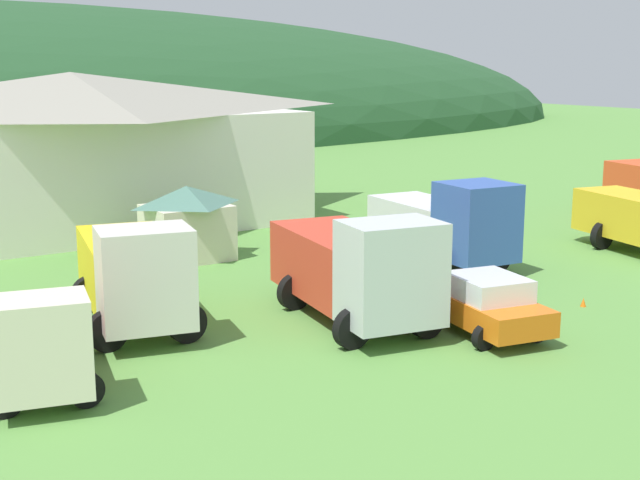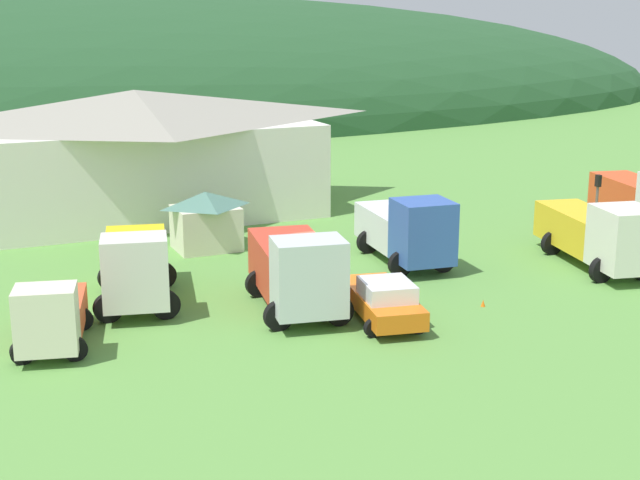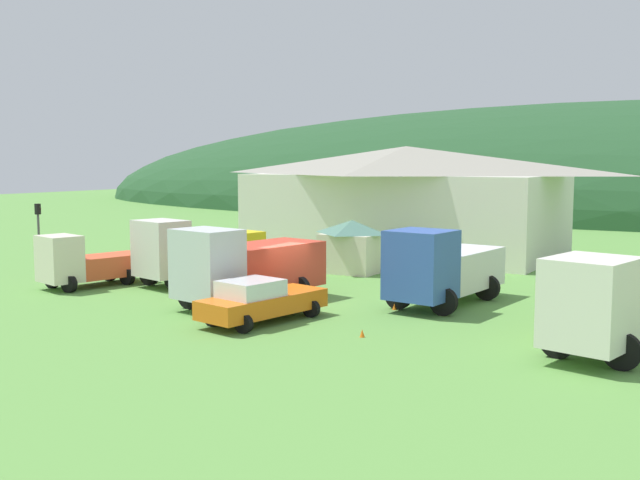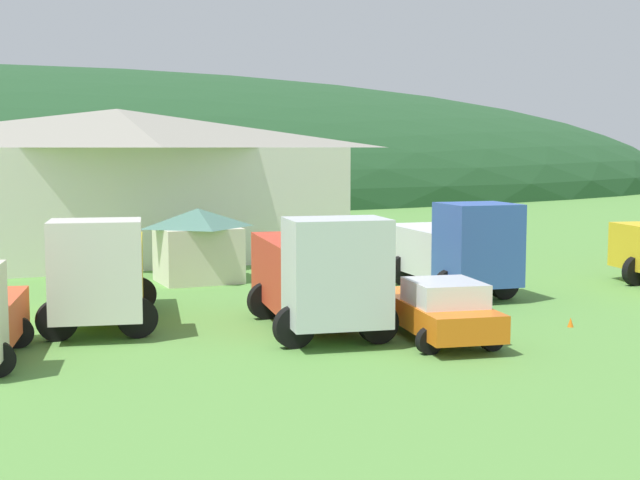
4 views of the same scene
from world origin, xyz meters
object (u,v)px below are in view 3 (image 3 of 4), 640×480
(tow_truck_silver, at_px, (245,265))
(box_truck_blue, at_px, (441,267))
(heavy_rig_striped, at_px, (617,301))
(traffic_cone_mid_row, at_px, (394,310))
(traffic_cone_near_pickup, at_px, (362,337))
(light_truck_cream, at_px, (84,262))
(traffic_light_west, at_px, (39,232))
(depot_building, at_px, (406,198))
(play_shed_cream, at_px, (352,245))
(flatbed_truck_yellow, at_px, (195,251))
(service_pickup_orange, at_px, (260,300))

(tow_truck_silver, bearing_deg, box_truck_blue, 129.90)
(heavy_rig_striped, relative_size, traffic_cone_mid_row, 15.47)
(traffic_cone_near_pickup, distance_m, traffic_cone_mid_row, 4.93)
(light_truck_cream, height_order, traffic_cone_near_pickup, light_truck_cream)
(tow_truck_silver, distance_m, heavy_rig_striped, 14.62)
(box_truck_blue, bearing_deg, traffic_light_west, -73.59)
(depot_building, relative_size, tow_truck_silver, 2.89)
(play_shed_cream, relative_size, traffic_light_west, 0.84)
(light_truck_cream, bearing_deg, tow_truck_silver, 106.18)
(depot_building, distance_m, play_shed_cream, 9.70)
(flatbed_truck_yellow, relative_size, traffic_cone_mid_row, 13.24)
(traffic_light_west, bearing_deg, flatbed_truck_yellow, 19.74)
(play_shed_cream, bearing_deg, traffic_light_west, -142.66)
(flatbed_truck_yellow, distance_m, tow_truck_silver, 6.37)
(play_shed_cream, relative_size, heavy_rig_striped, 0.40)
(tow_truck_silver, height_order, traffic_cone_mid_row, tow_truck_silver)
(service_pickup_orange, height_order, traffic_cone_mid_row, service_pickup_orange)
(tow_truck_silver, bearing_deg, flatbed_truck_yellow, -110.63)
(traffic_light_west, bearing_deg, depot_building, 58.40)
(light_truck_cream, height_order, box_truck_blue, box_truck_blue)
(play_shed_cream, distance_m, box_truck_blue, 9.82)
(service_pickup_orange, distance_m, traffic_cone_near_pickup, 4.45)
(traffic_cone_near_pickup, height_order, traffic_cone_mid_row, traffic_cone_near_pickup)
(light_truck_cream, bearing_deg, flatbed_truck_yellow, 147.92)
(tow_truck_silver, height_order, service_pickup_orange, tow_truck_silver)
(service_pickup_orange, bearing_deg, play_shed_cream, -156.15)
(light_truck_cream, xyz_separation_m, traffic_light_west, (-4.19, 0.80, 1.17))
(heavy_rig_striped, distance_m, traffic_light_west, 28.05)
(traffic_cone_mid_row, bearing_deg, depot_building, 112.93)
(play_shed_cream, bearing_deg, box_truck_blue, -39.54)
(light_truck_cream, distance_m, flatbed_truck_yellow, 5.26)
(play_shed_cream, xyz_separation_m, heavy_rig_striped, (15.08, -10.35, 0.15))
(flatbed_truck_yellow, bearing_deg, traffic_light_west, -57.14)
(depot_building, xyz_separation_m, traffic_cone_near_pickup, (8.40, -22.23, -3.58))
(depot_building, bearing_deg, traffic_light_west, -121.60)
(flatbed_truck_yellow, relative_size, service_pickup_orange, 1.26)
(traffic_cone_mid_row, bearing_deg, box_truck_blue, 53.56)
(service_pickup_orange, bearing_deg, depot_building, -158.86)
(traffic_light_west, bearing_deg, tow_truck_silver, -1.76)
(play_shed_cream, bearing_deg, depot_building, 96.60)
(flatbed_truck_yellow, bearing_deg, tow_truck_silver, 72.26)
(heavy_rig_striped, height_order, service_pickup_orange, heavy_rig_striped)
(heavy_rig_striped, bearing_deg, traffic_cone_mid_row, -92.86)
(traffic_cone_near_pickup, xyz_separation_m, traffic_cone_mid_row, (-1.03, 4.82, 0.00))
(depot_building, height_order, traffic_cone_mid_row, depot_building)
(box_truck_blue, bearing_deg, heavy_rig_striped, 67.75)
(depot_building, distance_m, light_truck_cream, 21.63)
(play_shed_cream, height_order, traffic_light_west, traffic_light_west)
(depot_building, xyz_separation_m, service_pickup_orange, (4.03, -22.09, -2.75))
(flatbed_truck_yellow, height_order, heavy_rig_striped, flatbed_truck_yellow)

